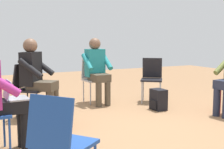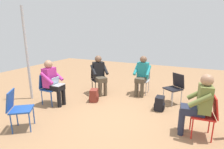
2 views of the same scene
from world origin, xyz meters
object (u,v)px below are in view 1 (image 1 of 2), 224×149
(chair_northeast, at_px, (27,86))
(person_in_black, at_px, (37,74))
(chair_northwest, at_px, (60,140))
(person_in_teal, at_px, (97,67))
(chair_southeast, at_px, (152,76))
(backpack_by_empty_chair, at_px, (61,116))
(backpack_near_laptop_user, at_px, (158,101))
(chair_east, at_px, (93,77))

(chair_northeast, height_order, person_in_black, person_in_black)
(chair_northwest, height_order, person_in_teal, person_in_teal)
(chair_northwest, relative_size, person_in_black, 0.69)
(chair_southeast, distance_m, person_in_black, 2.31)
(chair_southeast, distance_m, backpack_by_empty_chair, 2.31)
(chair_northeast, distance_m, backpack_by_empty_chair, 0.88)
(person_in_teal, bearing_deg, backpack_near_laptop_user, 128.41)
(chair_northeast, bearing_deg, chair_southeast, 132.88)
(chair_northwest, distance_m, chair_northeast, 2.72)
(chair_east, bearing_deg, person_in_teal, 90.00)
(chair_southeast, bearing_deg, person_in_teal, 20.66)
(person_in_teal, bearing_deg, chair_northeast, 15.77)
(chair_northwest, bearing_deg, chair_east, 115.97)
(chair_northwest, height_order, chair_northeast, same)
(chair_northeast, relative_size, person_in_black, 0.69)
(person_in_black, bearing_deg, backpack_near_laptop_user, 118.52)
(chair_northwest, height_order, backpack_near_laptop_user, chair_northwest)
(backpack_by_empty_chair, bearing_deg, person_in_black, 14.79)
(person_in_teal, bearing_deg, chair_southeast, 163.46)
(chair_southeast, height_order, chair_northwest, same)
(person_in_black, xyz_separation_m, backpack_near_laptop_user, (-0.43, -2.00, -0.54))
(chair_northwest, distance_m, backpack_near_laptop_user, 3.29)
(chair_southeast, relative_size, chair_northeast, 1.00)
(chair_east, bearing_deg, chair_northwest, 62.19)
(chair_southeast, relative_size, backpack_by_empty_chair, 2.36)
(person_in_teal, distance_m, person_in_black, 1.35)
(backpack_near_laptop_user, bearing_deg, chair_east, 34.26)
(person_in_teal, height_order, person_in_black, same)
(backpack_near_laptop_user, height_order, backpack_by_empty_chair, same)
(chair_southeast, bearing_deg, backpack_near_laptop_user, 102.71)
(chair_northeast, distance_m, person_in_black, 0.26)
(chair_east, bearing_deg, chair_northeast, 21.94)
(chair_northeast, height_order, backpack_near_laptop_user, chair_northeast)
(chair_northwest, distance_m, person_in_black, 2.64)
(chair_southeast, height_order, person_in_teal, person_in_teal)
(chair_east, distance_m, chair_southeast, 1.14)
(chair_northeast, xyz_separation_m, person_in_black, (-0.11, -0.13, 0.20))
(chair_east, bearing_deg, backpack_by_empty_chair, 50.37)
(chair_southeast, relative_size, chair_northwest, 1.00)
(chair_east, xyz_separation_m, chair_northeast, (-0.56, 1.38, 0.00))
(backpack_near_laptop_user, distance_m, backpack_by_empty_chair, 1.85)
(chair_southeast, distance_m, person_in_teal, 1.09)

